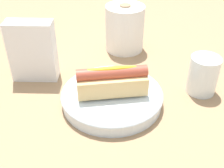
{
  "coord_description": "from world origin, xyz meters",
  "views": [
    {
      "loc": [
        -0.1,
        -0.48,
        0.41
      ],
      "look_at": [
        -0.01,
        0.02,
        0.05
      ],
      "focal_mm": 46.33,
      "sensor_mm": 36.0,
      "label": 1
    }
  ],
  "objects_px": {
    "napkin_box": "(33,51)",
    "hotdog_front": "(112,81)",
    "serving_bowl": "(112,97)",
    "water_glass": "(203,76)",
    "paper_towel_roll": "(125,28)"
  },
  "relations": [
    {
      "from": "water_glass",
      "to": "paper_towel_roll",
      "type": "height_order",
      "value": "paper_towel_roll"
    },
    {
      "from": "serving_bowl",
      "to": "napkin_box",
      "type": "height_order",
      "value": "napkin_box"
    },
    {
      "from": "water_glass",
      "to": "paper_towel_roll",
      "type": "xyz_separation_m",
      "value": [
        -0.13,
        0.24,
        0.02
      ]
    },
    {
      "from": "hotdog_front",
      "to": "water_glass",
      "type": "bearing_deg",
      "value": 2.29
    },
    {
      "from": "serving_bowl",
      "to": "napkin_box",
      "type": "distance_m",
      "value": 0.23
    },
    {
      "from": "paper_towel_roll",
      "to": "napkin_box",
      "type": "relative_size",
      "value": 0.89
    },
    {
      "from": "water_glass",
      "to": "napkin_box",
      "type": "distance_m",
      "value": 0.41
    },
    {
      "from": "serving_bowl",
      "to": "water_glass",
      "type": "relative_size",
      "value": 2.5
    },
    {
      "from": "serving_bowl",
      "to": "napkin_box",
      "type": "xyz_separation_m",
      "value": [
        -0.17,
        0.14,
        0.06
      ]
    },
    {
      "from": "hotdog_front",
      "to": "paper_towel_roll",
      "type": "xyz_separation_m",
      "value": [
        0.08,
        0.25,
        0.01
      ]
    },
    {
      "from": "napkin_box",
      "to": "hotdog_front",
      "type": "bearing_deg",
      "value": -26.97
    },
    {
      "from": "serving_bowl",
      "to": "hotdog_front",
      "type": "height_order",
      "value": "hotdog_front"
    },
    {
      "from": "napkin_box",
      "to": "paper_towel_roll",
      "type": "bearing_deg",
      "value": 36.11
    },
    {
      "from": "hotdog_front",
      "to": "water_glass",
      "type": "xyz_separation_m",
      "value": [
        0.21,
        0.01,
        -0.02
      ]
    },
    {
      "from": "napkin_box",
      "to": "serving_bowl",
      "type": "bearing_deg",
      "value": -26.97
    }
  ]
}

